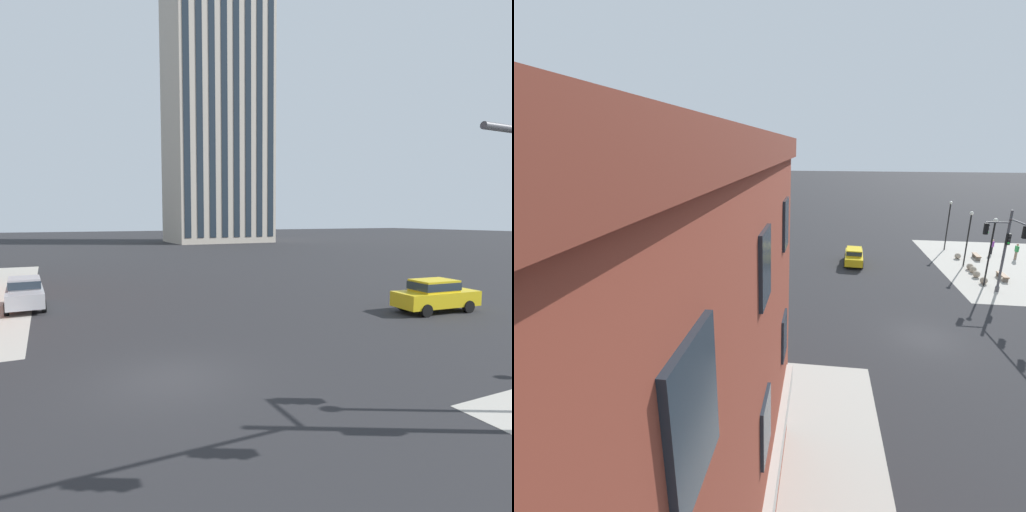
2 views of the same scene
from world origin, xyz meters
The scene contains 4 objects.
ground_plane centered at (0.00, 0.00, 0.00)m, with size 320.00×320.00×0.00m, color #262628.
car_main_northbound_far centered at (14.78, 3.33, 0.92)m, with size 4.53×2.16×1.68m.
car_main_southbound_far centered at (-4.33, 13.35, 0.92)m, with size 2.03×4.47×1.68m.
residential_tower_skyline_right centered at (28.87, 71.60, 32.05)m, with size 19.95×14.50×64.06m.
Camera 1 is at (-3.18, -12.46, 4.81)m, focal length 30.32 mm.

